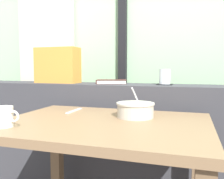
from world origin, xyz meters
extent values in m
cube|color=#9EC699|center=(0.00, 1.09, 1.40)|extent=(4.80, 0.08, 2.80)
cube|color=beige|center=(-0.87, 0.99, 1.25)|extent=(0.56, 0.06, 2.50)
cube|color=black|center=(-0.13, 1.02, 1.30)|extent=(0.07, 0.05, 2.60)
cube|color=#38383D|center=(0.00, 0.55, 0.41)|extent=(2.80, 0.29, 0.83)
cube|color=brown|center=(-0.36, 0.27, 0.33)|extent=(0.06, 0.06, 0.66)
cube|color=#846647|center=(0.07, -0.03, 0.68)|extent=(0.95, 0.70, 0.03)
cube|color=black|center=(0.28, 0.57, 0.83)|extent=(0.10, 0.10, 0.00)
cylinder|color=white|center=(0.28, 0.57, 0.88)|extent=(0.07, 0.07, 0.10)
cylinder|color=#BC3D51|center=(0.28, 0.57, 0.87)|extent=(0.07, 0.07, 0.07)
cube|color=#47231E|center=(-0.09, 0.58, 0.83)|extent=(0.23, 0.18, 0.00)
cube|color=silver|center=(-0.09, 0.58, 0.84)|extent=(0.23, 0.18, 0.02)
cube|color=#47231E|center=(-0.09, 0.58, 0.85)|extent=(0.23, 0.18, 0.00)
cube|color=#47231E|center=(-0.19, 0.55, 0.84)|extent=(0.04, 0.13, 0.03)
cube|color=#D18938|center=(-0.50, 0.55, 0.96)|extent=(0.32, 0.15, 0.26)
cylinder|color=#BCB7A8|center=(0.18, 0.10, 0.73)|extent=(0.18, 0.18, 0.07)
cylinder|color=#BCB7A8|center=(0.18, 0.10, 0.76)|extent=(0.19, 0.19, 0.01)
cylinder|color=#9E5B33|center=(0.18, 0.10, 0.72)|extent=(0.16, 0.16, 0.05)
cylinder|color=silver|center=(0.19, 0.13, 0.78)|extent=(0.04, 0.12, 0.13)
ellipsoid|color=silver|center=(0.19, 0.15, 0.74)|extent=(0.03, 0.05, 0.01)
cube|color=silver|center=(-0.18, 0.16, 0.70)|extent=(0.02, 0.17, 0.01)
cylinder|color=silver|center=(-0.29, -0.26, 0.74)|extent=(0.08, 0.08, 0.08)
torus|color=silver|center=(-0.24, -0.26, 0.74)|extent=(0.05, 0.01, 0.05)
camera|label=1|loc=(0.44, -1.08, 0.94)|focal=39.73mm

